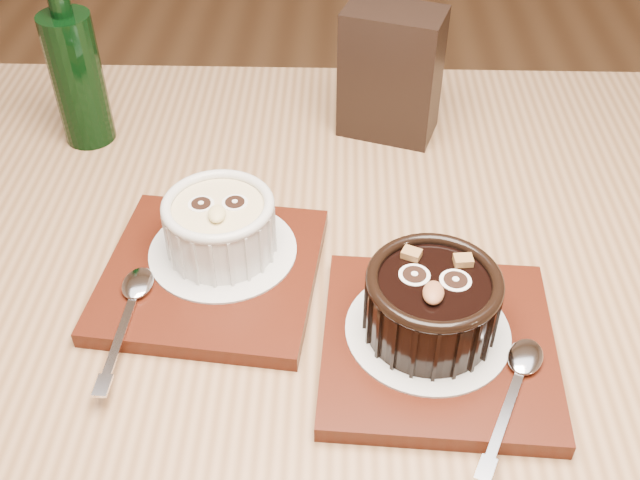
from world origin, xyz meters
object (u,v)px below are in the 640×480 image
(tray_right, at_px, (438,346))
(ramekin_dark, at_px, (432,301))
(condiment_stand, at_px, (391,73))
(tray_left, at_px, (211,274))
(table, at_px, (309,366))
(ramekin_white, at_px, (220,224))
(green_bottle, at_px, (77,74))

(tray_right, xyz_separation_m, ramekin_dark, (-0.01, 0.01, 0.04))
(tray_right, bearing_deg, ramekin_dark, 133.68)
(tray_right, distance_m, condiment_stand, 0.32)
(tray_left, bearing_deg, table, -13.22)
(ramekin_white, height_order, ramekin_dark, ramekin_dark)
(ramekin_dark, bearing_deg, ramekin_white, 162.16)
(table, relative_size, ramekin_dark, 11.72)
(tray_left, distance_m, condiment_stand, 0.30)
(green_bottle, bearing_deg, condiment_stand, 4.71)
(ramekin_dark, height_order, green_bottle, green_bottle)
(table, height_order, tray_left, tray_left)
(table, xyz_separation_m, green_bottle, (-0.25, 0.24, 0.17))
(tray_left, height_order, tray_right, same)
(table, xyz_separation_m, tray_left, (-0.09, 0.02, 0.10))
(ramekin_white, relative_size, tray_right, 0.53)
(condiment_stand, bearing_deg, table, -105.81)
(ramekin_dark, relative_size, green_bottle, 0.52)
(tray_left, height_order, ramekin_dark, ramekin_dark)
(tray_left, xyz_separation_m, ramekin_dark, (0.18, -0.07, 0.04))
(tray_right, bearing_deg, table, 152.61)
(ramekin_white, relative_size, green_bottle, 0.48)
(tray_left, bearing_deg, ramekin_white, 69.26)
(tray_right, distance_m, green_bottle, 0.46)
(tray_left, relative_size, tray_right, 1.00)
(ramekin_white, relative_size, ramekin_dark, 0.93)
(condiment_stand, bearing_deg, green_bottle, -175.29)
(tray_left, distance_m, ramekin_dark, 0.20)
(tray_right, height_order, condiment_stand, condiment_stand)
(tray_left, xyz_separation_m, tray_right, (0.19, -0.07, 0.00))
(table, distance_m, ramekin_white, 0.16)
(table, distance_m, tray_right, 0.15)
(table, bearing_deg, ramekin_white, 152.02)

